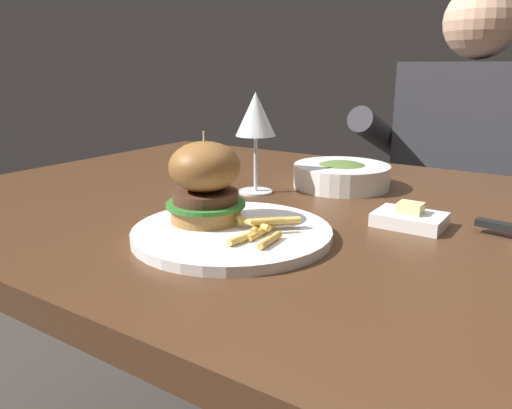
{
  "coord_description": "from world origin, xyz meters",
  "views": [
    {
      "loc": [
        0.37,
        -0.72,
        0.97
      ],
      "look_at": [
        0.0,
        -0.17,
        0.78
      ],
      "focal_mm": 35.0,
      "sensor_mm": 36.0,
      "label": 1
    }
  ],
  "objects_px": {
    "butter_dish": "(410,218)",
    "soup_bowl": "(341,175)",
    "main_plate": "(232,233)",
    "burger_sandwich": "(205,182)",
    "diner_person": "(459,213)",
    "wine_glass": "(256,117)"
  },
  "relations": [
    {
      "from": "main_plate",
      "to": "diner_person",
      "type": "height_order",
      "value": "diner_person"
    },
    {
      "from": "butter_dish",
      "to": "diner_person",
      "type": "bearing_deg",
      "value": 95.61
    },
    {
      "from": "soup_bowl",
      "to": "diner_person",
      "type": "xyz_separation_m",
      "value": [
        0.12,
        0.57,
        -0.2
      ]
    },
    {
      "from": "main_plate",
      "to": "diner_person",
      "type": "distance_m",
      "value": 0.96
    },
    {
      "from": "main_plate",
      "to": "burger_sandwich",
      "type": "xyz_separation_m",
      "value": [
        -0.05,
        0.01,
        0.06
      ]
    },
    {
      "from": "main_plate",
      "to": "burger_sandwich",
      "type": "distance_m",
      "value": 0.08
    },
    {
      "from": "wine_glass",
      "to": "soup_bowl",
      "type": "xyz_separation_m",
      "value": [
        0.11,
        0.13,
        -0.12
      ]
    },
    {
      "from": "main_plate",
      "to": "soup_bowl",
      "type": "bearing_deg",
      "value": 89.98
    },
    {
      "from": "main_plate",
      "to": "burger_sandwich",
      "type": "bearing_deg",
      "value": 172.05
    },
    {
      "from": "burger_sandwich",
      "to": "main_plate",
      "type": "bearing_deg",
      "value": -7.95
    },
    {
      "from": "burger_sandwich",
      "to": "soup_bowl",
      "type": "distance_m",
      "value": 0.36
    },
    {
      "from": "main_plate",
      "to": "soup_bowl",
      "type": "height_order",
      "value": "soup_bowl"
    },
    {
      "from": "wine_glass",
      "to": "diner_person",
      "type": "xyz_separation_m",
      "value": [
        0.23,
        0.7,
        -0.32
      ]
    },
    {
      "from": "butter_dish",
      "to": "soup_bowl",
      "type": "height_order",
      "value": "soup_bowl"
    },
    {
      "from": "main_plate",
      "to": "wine_glass",
      "type": "distance_m",
      "value": 0.29
    },
    {
      "from": "main_plate",
      "to": "butter_dish",
      "type": "bearing_deg",
      "value": 45.05
    },
    {
      "from": "main_plate",
      "to": "diner_person",
      "type": "relative_size",
      "value": 0.24
    },
    {
      "from": "diner_person",
      "to": "butter_dish",
      "type": "bearing_deg",
      "value": -84.39
    },
    {
      "from": "burger_sandwich",
      "to": "butter_dish",
      "type": "relative_size",
      "value": 1.3
    },
    {
      "from": "burger_sandwich",
      "to": "butter_dish",
      "type": "height_order",
      "value": "burger_sandwich"
    },
    {
      "from": "main_plate",
      "to": "butter_dish",
      "type": "relative_size",
      "value": 2.78
    },
    {
      "from": "diner_person",
      "to": "burger_sandwich",
      "type": "bearing_deg",
      "value": -100.31
    }
  ]
}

